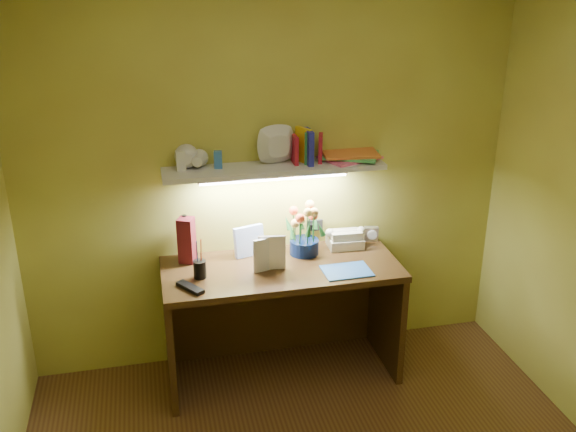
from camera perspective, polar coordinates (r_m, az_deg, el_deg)
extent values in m
cube|color=#31200D|center=(3.97, -0.58, -9.34)|extent=(1.40, 0.60, 0.75)
cube|color=#B2B2B7|center=(4.16, 7.39, -1.56)|extent=(0.10, 0.06, 0.09)
cube|color=#5B141C|center=(3.84, -8.99, -2.13)|extent=(0.12, 0.12, 0.28)
cylinder|color=black|center=(3.66, -7.87, -4.19)|extent=(0.09, 0.09, 0.18)
cube|color=black|center=(3.57, -8.70, -6.30)|extent=(0.15, 0.18, 0.02)
cube|color=#3069BC|center=(3.74, 5.24, -4.88)|extent=(0.28, 0.21, 0.01)
imported|color=white|center=(3.71, -2.65, -3.33)|extent=(0.16, 0.05, 0.21)
imported|color=silver|center=(3.67, -3.08, -3.68)|extent=(0.15, 0.05, 0.20)
cube|color=silver|center=(3.75, -1.20, 4.25)|extent=(1.30, 0.25, 0.03)
imported|color=silver|center=(3.68, -8.94, 4.77)|extent=(0.14, 0.14, 0.11)
imported|color=silver|center=(3.67, -8.08, 4.70)|extent=(0.13, 0.13, 0.10)
imported|color=silver|center=(3.74, -0.77, 4.92)|extent=(0.27, 0.27, 0.06)
cube|color=silver|center=(3.69, -9.51, 4.87)|extent=(0.05, 0.04, 0.12)
cube|color=#3069BC|center=(3.71, -6.23, 5.00)|extent=(0.05, 0.04, 0.10)
cube|color=#A4162A|center=(3.77, 0.60, 5.93)|extent=(0.02, 0.12, 0.17)
cube|color=yellow|center=(3.78, 1.39, 6.31)|extent=(0.07, 0.13, 0.21)
cube|color=#20239B|center=(3.76, 1.82, 6.17)|extent=(0.03, 0.15, 0.20)
cube|color=#29733E|center=(3.79, 1.75, 6.20)|extent=(0.07, 0.12, 0.19)
cube|color=#A4162A|center=(3.81, 2.91, 6.05)|extent=(0.06, 0.12, 0.16)
cube|color=pink|center=(3.91, 5.52, 5.21)|extent=(0.40, 0.35, 0.01)
cube|color=#4ABB64|center=(3.91, 5.44, 5.42)|extent=(0.41, 0.37, 0.01)
cube|color=orange|center=(3.90, 5.53, 5.60)|extent=(0.35, 0.27, 0.01)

